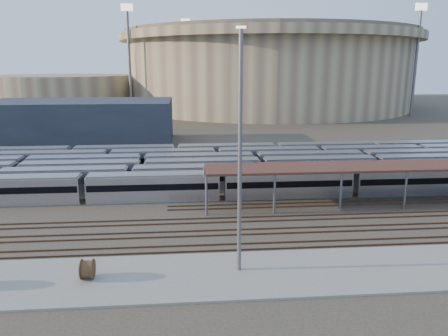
% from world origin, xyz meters
% --- Properties ---
extents(ground, '(420.00, 420.00, 0.00)m').
position_xyz_m(ground, '(0.00, 0.00, 0.00)').
color(ground, '#383026').
rests_on(ground, ground).
extents(apron, '(50.00, 9.00, 0.20)m').
position_xyz_m(apron, '(-5.00, -15.00, 0.10)').
color(apron, gray).
rests_on(apron, ground).
extents(subway_trains, '(124.00, 23.90, 3.60)m').
position_xyz_m(subway_trains, '(-0.24, 18.50, 1.80)').
color(subway_trains, silver).
rests_on(subway_trains, ground).
extents(inspection_shed, '(60.30, 6.00, 5.30)m').
position_xyz_m(inspection_shed, '(22.00, 4.00, 4.98)').
color(inspection_shed, slate).
rests_on(inspection_shed, ground).
extents(empty_tracks, '(170.00, 9.62, 0.18)m').
position_xyz_m(empty_tracks, '(0.00, -5.00, 0.09)').
color(empty_tracks, '#4C3323').
rests_on(empty_tracks, ground).
extents(stadium, '(124.00, 124.00, 32.50)m').
position_xyz_m(stadium, '(25.00, 140.00, 16.47)').
color(stadium, tan).
rests_on(stadium, ground).
extents(secondary_arena, '(56.00, 56.00, 14.00)m').
position_xyz_m(secondary_arena, '(-60.00, 130.00, 7.00)').
color(secondary_arena, tan).
rests_on(secondary_arena, ground).
extents(service_building, '(42.00, 20.00, 10.00)m').
position_xyz_m(service_building, '(-35.00, 55.00, 5.00)').
color(service_building, '#1E232D').
rests_on(service_building, ground).
extents(floodlight_0, '(4.00, 1.00, 38.40)m').
position_xyz_m(floodlight_0, '(-30.00, 110.00, 20.65)').
color(floodlight_0, slate).
rests_on(floodlight_0, ground).
extents(floodlight_2, '(4.00, 1.00, 38.40)m').
position_xyz_m(floodlight_2, '(70.00, 100.00, 20.65)').
color(floodlight_2, slate).
rests_on(floodlight_2, ground).
extents(floodlight_3, '(4.00, 1.00, 38.40)m').
position_xyz_m(floodlight_3, '(-10.00, 160.00, 20.65)').
color(floodlight_3, slate).
rests_on(floodlight_3, ground).
extents(cable_reel_east, '(1.01, 1.79, 1.78)m').
position_xyz_m(cable_reel_east, '(-19.10, -14.84, 1.09)').
color(cable_reel_east, brown).
rests_on(cable_reel_east, apron).
extents(yard_light_pole, '(0.82, 0.36, 21.20)m').
position_xyz_m(yard_light_pole, '(-5.76, -14.28, 10.88)').
color(yard_light_pole, slate).
rests_on(yard_light_pole, apron).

